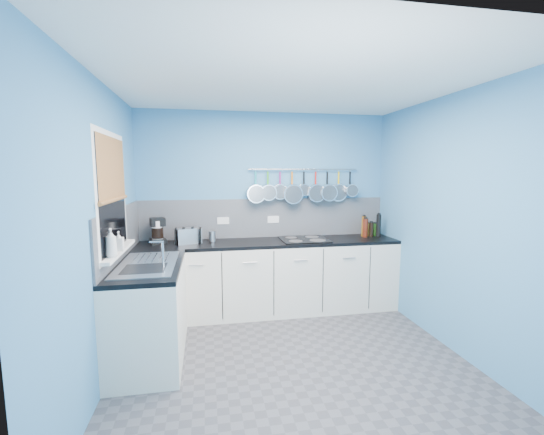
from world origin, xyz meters
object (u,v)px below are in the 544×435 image
object	(u,v)px
paper_towel	(157,232)
canister	(212,236)
soap_bottle_b	(119,241)
toaster	(188,236)
soap_bottle_a	(111,243)
coffee_maker	(158,231)
hob	(304,239)

from	to	relation	value
paper_towel	canister	world-z (taller)	paper_towel
soap_bottle_b	toaster	size ratio (longest dim) A/B	0.60
soap_bottle_a	soap_bottle_b	distance (m)	0.26
soap_bottle_a	canister	size ratio (longest dim) A/B	1.92
coffee_maker	canister	bearing A→B (deg)	-14.72
paper_towel	toaster	bearing A→B (deg)	-6.53
soap_bottle_b	toaster	xyz separation A→B (m)	(0.55, 0.98, -0.14)
soap_bottle_a	soap_bottle_b	bearing A→B (deg)	90.00
soap_bottle_a	coffee_maker	xyz separation A→B (m)	(0.20, 1.28, -0.12)
soap_bottle_a	hob	size ratio (longest dim) A/B	0.41
paper_towel	toaster	distance (m)	0.36
toaster	hob	world-z (taller)	toaster
coffee_maker	canister	xyz separation A→B (m)	(0.64, 0.03, -0.09)
canister	hob	world-z (taller)	canister
soap_bottle_b	canister	size ratio (longest dim) A/B	1.38
toaster	coffee_maker	bearing A→B (deg)	152.59
soap_bottle_b	paper_towel	xyz separation A→B (m)	(0.19, 1.02, -0.10)
canister	hob	size ratio (longest dim) A/B	0.22
soap_bottle_a	canister	distance (m)	1.57
soap_bottle_a	toaster	distance (m)	1.36
soap_bottle_b	hob	world-z (taller)	soap_bottle_b
soap_bottle_a	soap_bottle_b	size ratio (longest dim) A/B	1.39
coffee_maker	soap_bottle_b	bearing A→B (deg)	-118.28
paper_towel	hob	xyz separation A→B (m)	(1.78, -0.08, -0.13)
paper_towel	toaster	size ratio (longest dim) A/B	0.97
soap_bottle_a	paper_towel	world-z (taller)	soap_bottle_a
toaster	canister	size ratio (longest dim) A/B	2.29
canister	hob	xyz separation A→B (m)	(1.13, -0.12, -0.06)
canister	hob	bearing A→B (deg)	-5.79
paper_towel	toaster	world-z (taller)	paper_towel
soap_bottle_a	toaster	world-z (taller)	soap_bottle_a
toaster	paper_towel	bearing A→B (deg)	153.96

